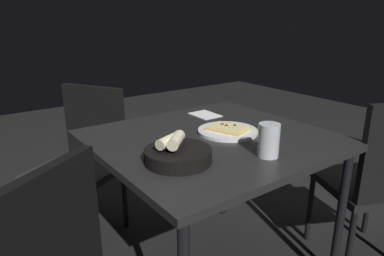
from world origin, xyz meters
name	(u,v)px	position (x,y,z in m)	size (l,w,h in m)	color
dining_table	(212,151)	(0.00, 0.00, 0.69)	(0.94, 1.00, 0.75)	black
pizza_plate	(228,131)	(0.00, 0.09, 0.76)	(0.28, 0.28, 0.04)	white
bread_basket	(178,154)	(0.15, -0.29, 0.79)	(0.25, 0.25, 0.11)	black
beer_glass	(269,142)	(0.31, 0.03, 0.81)	(0.08, 0.08, 0.13)	silver
napkin	(205,115)	(-0.30, 0.19, 0.76)	(0.16, 0.12, 0.00)	white
chair_near	(381,176)	(0.44, 0.71, 0.53)	(0.59, 0.59, 0.92)	black
chair_far	(84,154)	(-0.76, -0.34, 0.50)	(0.60, 0.60, 0.88)	#262626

